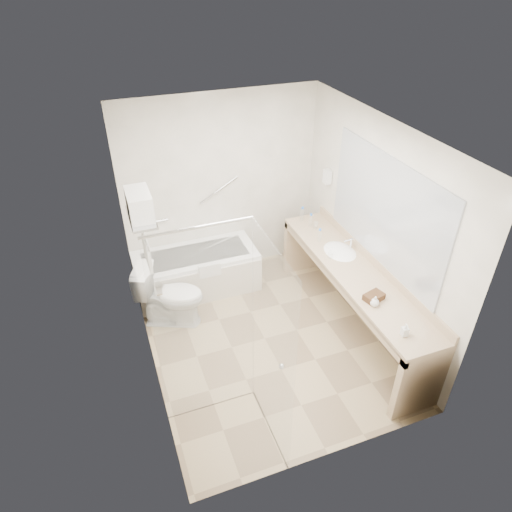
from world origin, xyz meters
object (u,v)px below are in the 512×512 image
object	(u,v)px
toilet	(171,296)
water_bottle_left	(302,214)
vanity_counter	(353,285)
amenity_basket	(374,297)
bathtub	(197,271)

from	to	relation	value
toilet	water_bottle_left	distance (m)	2.02
vanity_counter	water_bottle_left	xyz separation A→B (m)	(-0.07, 1.25, 0.30)
vanity_counter	water_bottle_left	bearing A→B (deg)	93.25
vanity_counter	toilet	bearing A→B (deg)	156.71
vanity_counter	amenity_basket	xyz separation A→B (m)	(-0.09, -0.52, 0.24)
vanity_counter	toilet	size ratio (longest dim) A/B	3.38
bathtub	toilet	world-z (taller)	toilet
toilet	bathtub	bearing A→B (deg)	-16.55
vanity_counter	toilet	xyz separation A→B (m)	(-1.97, 0.85, -0.25)
bathtub	amenity_basket	size ratio (longest dim) A/B	7.75
vanity_counter	amenity_basket	distance (m)	0.58
bathtub	vanity_counter	world-z (taller)	vanity_counter
vanity_counter	bathtub	bearing A→B (deg)	137.65
bathtub	toilet	xyz separation A→B (m)	(-0.45, -0.54, 0.12)
vanity_counter	toilet	distance (m)	2.16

